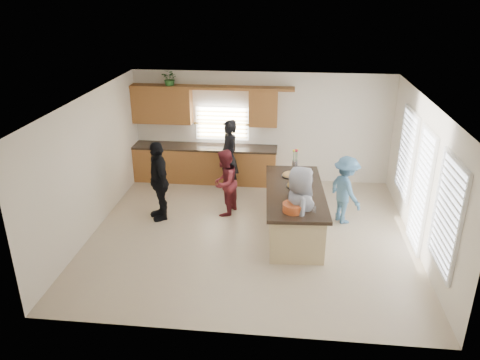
# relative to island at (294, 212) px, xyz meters

# --- Properties ---
(floor) EXTENTS (6.50, 6.50, 0.00)m
(floor) POSITION_rel_island_xyz_m (-0.87, -0.18, -0.45)
(floor) COLOR tan
(floor) RESTS_ON ground
(room_shell) EXTENTS (6.52, 6.02, 2.81)m
(room_shell) POSITION_rel_island_xyz_m (-0.87, -0.18, 1.45)
(room_shell) COLOR silver
(room_shell) RESTS_ON ground
(back_cabinetry) EXTENTS (4.08, 0.66, 2.46)m
(back_cabinetry) POSITION_rel_island_xyz_m (-2.34, 2.55, 0.46)
(back_cabinetry) COLOR #945E2B
(back_cabinetry) RESTS_ON ground
(right_wall_glazing) EXTENTS (0.06, 4.00, 2.25)m
(right_wall_glazing) POSITION_rel_island_xyz_m (2.35, -0.32, 0.89)
(right_wall_glazing) COLOR white
(right_wall_glazing) RESTS_ON ground
(island) EXTENTS (1.30, 2.76, 0.95)m
(island) POSITION_rel_island_xyz_m (0.00, 0.00, 0.00)
(island) COLOR tan
(island) RESTS_ON ground
(platter_front) EXTENTS (0.40, 0.40, 0.16)m
(platter_front) POSITION_rel_island_xyz_m (0.06, -0.28, 0.52)
(platter_front) COLOR black
(platter_front) RESTS_ON island
(platter_mid) EXTENTS (0.40, 0.40, 0.16)m
(platter_mid) POSITION_rel_island_xyz_m (0.01, 0.17, 0.52)
(platter_mid) COLOR black
(platter_mid) RESTS_ON island
(platter_back) EXTENTS (0.37, 0.37, 0.15)m
(platter_back) POSITION_rel_island_xyz_m (-0.11, 0.71, 0.52)
(platter_back) COLOR black
(platter_back) RESTS_ON island
(salad_bowl) EXTENTS (0.40, 0.40, 0.15)m
(salad_bowl) POSITION_rel_island_xyz_m (-0.03, -0.96, 0.58)
(salad_bowl) COLOR #CC5425
(salad_bowl) RESTS_ON island
(clear_cup) EXTENTS (0.07, 0.07, 0.10)m
(clear_cup) POSITION_rel_island_xyz_m (0.33, -0.94, 0.55)
(clear_cup) COLOR white
(clear_cup) RESTS_ON island
(plate_stack) EXTENTS (0.19, 0.19, 0.06)m
(plate_stack) POSITION_rel_island_xyz_m (-0.05, 0.76, 0.53)
(plate_stack) COLOR #A77EB8
(plate_stack) RESTS_ON island
(flower_vase) EXTENTS (0.14, 0.14, 0.44)m
(flower_vase) POSITION_rel_island_xyz_m (-0.01, 1.25, 0.72)
(flower_vase) COLOR silver
(flower_vase) RESTS_ON island
(potted_plant) EXTENTS (0.49, 0.46, 0.44)m
(potted_plant) POSITION_rel_island_xyz_m (-3.12, 2.64, 2.17)
(potted_plant) COLOR #2D6528
(potted_plant) RESTS_ON back_cabinetry
(woman_left_back) EXTENTS (0.70, 0.79, 1.81)m
(woman_left_back) POSITION_rel_island_xyz_m (-1.59, 1.91, 0.45)
(woman_left_back) COLOR black
(woman_left_back) RESTS_ON ground
(woman_left_mid) EXTENTS (0.75, 0.85, 1.49)m
(woman_left_mid) POSITION_rel_island_xyz_m (-1.53, 0.69, 0.29)
(woman_left_mid) COLOR maroon
(woman_left_mid) RESTS_ON ground
(woman_left_front) EXTENTS (0.89, 1.10, 1.75)m
(woman_left_front) POSITION_rel_island_xyz_m (-2.91, 0.35, 0.42)
(woman_left_front) COLOR black
(woman_left_front) RESTS_ON ground
(woman_right_back) EXTENTS (0.95, 1.11, 1.48)m
(woman_right_back) POSITION_rel_island_xyz_m (1.07, 0.59, 0.29)
(woman_right_back) COLOR #3E6688
(woman_right_back) RESTS_ON ground
(woman_right_front) EXTENTS (0.66, 0.92, 1.76)m
(woman_right_front) POSITION_rel_island_xyz_m (0.08, -0.80, 0.43)
(woman_right_front) COLOR gray
(woman_right_front) RESTS_ON ground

